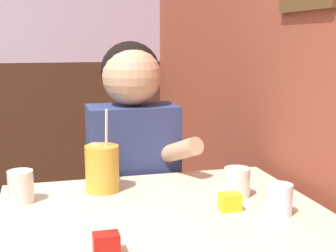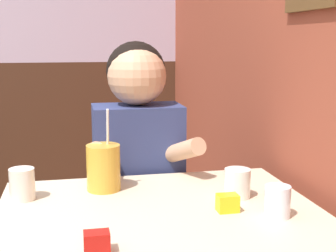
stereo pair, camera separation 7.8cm
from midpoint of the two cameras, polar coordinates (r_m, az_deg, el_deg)
brick_wall_right at (r=2.30m, az=9.59°, el=12.72°), size 0.08×4.49×2.70m
main_table at (r=1.37m, az=0.96°, el=-13.66°), size 0.93×0.79×0.77m
person_seated at (r=1.86m, az=-2.44°, el=-7.53°), size 0.42×0.42×1.25m
cocktail_pitcher at (r=1.53m, az=-6.42°, el=-5.04°), size 0.11×0.11×0.27m
glass_near_pitcher at (r=1.35m, az=14.84°, el=-8.90°), size 0.07×0.07×0.09m
glass_center at (r=1.48m, az=9.96°, el=-6.90°), size 0.08×0.08×0.09m
glass_far_side at (r=1.50m, az=-15.92°, el=-6.84°), size 0.08×0.08×0.10m
condiment_ketchup at (r=1.11m, az=-6.62°, el=-13.93°), size 0.06×0.04×0.05m
condiment_mustard at (r=1.37m, az=8.93°, el=-9.27°), size 0.06×0.04×0.05m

